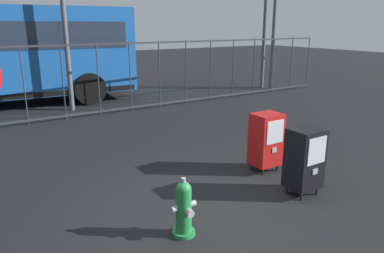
% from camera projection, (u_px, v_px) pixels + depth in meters
% --- Properties ---
extents(ground_plane, '(60.00, 60.00, 0.00)m').
position_uv_depth(ground_plane, '(221.00, 214.00, 4.88)').
color(ground_plane, black).
extents(fire_hydrant, '(0.33, 0.32, 0.75)m').
position_uv_depth(fire_hydrant, '(184.00, 209.00, 4.31)').
color(fire_hydrant, '#1E7238').
rests_on(fire_hydrant, ground_plane).
extents(newspaper_box_primary, '(0.48, 0.42, 1.02)m').
position_uv_depth(newspaper_box_primary, '(266.00, 139.00, 6.20)').
color(newspaper_box_primary, black).
rests_on(newspaper_box_primary, ground_plane).
extents(newspaper_box_secondary, '(0.48, 0.42, 1.02)m').
position_uv_depth(newspaper_box_secondary, '(305.00, 158.00, 5.31)').
color(newspaper_box_secondary, black).
rests_on(newspaper_box_secondary, ground_plane).
extents(fence_barrier, '(18.03, 0.04, 2.00)m').
position_uv_depth(fence_barrier, '(81.00, 80.00, 9.72)').
color(fence_barrier, '#2D2D33').
rests_on(fence_barrier, ground_plane).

